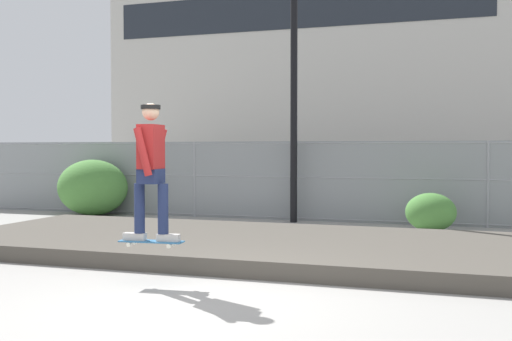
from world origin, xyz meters
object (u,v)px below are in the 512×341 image
object	(u,v)px
skater	(151,163)
shrub_center	(431,212)
street_lamp	(294,21)
skateboard	(151,242)
parked_car_near	(206,178)
shrub_left	(93,188)
parked_car_mid	(397,182)

from	to	relation	value
skater	shrub_center	xyz separation A→B (m)	(3.04, 6.18, -1.11)
street_lamp	shrub_center	distance (m)	5.19
skateboard	parked_car_near	size ratio (longest dim) A/B	0.18
street_lamp	skater	bearing A→B (deg)	-89.98
skater	street_lamp	distance (m)	7.47
shrub_left	skater	bearing A→B (deg)	-52.02
skateboard	street_lamp	size ratio (longest dim) A/B	0.11
street_lamp	parked_car_near	bearing A→B (deg)	140.16
parked_car_near	parked_car_mid	distance (m)	5.45
parked_car_mid	skateboard	bearing A→B (deg)	-102.55
skateboard	parked_car_mid	world-z (taller)	parked_car_mid
parked_car_mid	street_lamp	bearing A→B (deg)	-130.04
skater	parked_car_mid	world-z (taller)	skater
skateboard	shrub_left	distance (m)	8.41
shrub_center	street_lamp	bearing A→B (deg)	168.19
parked_car_mid	skater	bearing A→B (deg)	-102.55
street_lamp	parked_car_near	distance (m)	5.75
street_lamp	shrub_left	xyz separation A→B (m)	(-5.17, -0.19, -3.85)
shrub_center	skater	bearing A→B (deg)	-116.17
skateboard	parked_car_mid	bearing A→B (deg)	77.45
street_lamp	shrub_left	size ratio (longest dim) A/B	4.07
parked_car_mid	shrub_center	distance (m)	3.28
parked_car_mid	shrub_left	xyz separation A→B (m)	(-7.24, -2.65, -0.14)
parked_car_near	shrub_center	size ratio (longest dim) A/B	4.41
parked_car_near	shrub_center	world-z (taller)	parked_car_near
parked_car_mid	shrub_center	world-z (taller)	parked_car_mid
skateboard	street_lamp	distance (m)	7.91
street_lamp	parked_car_mid	world-z (taller)	street_lamp
skater	parked_car_mid	bearing A→B (deg)	77.45
skater	parked_car_mid	xyz separation A→B (m)	(2.07, 9.28, -0.66)
street_lamp	shrub_center	size ratio (longest dim) A/B	7.30
skateboard	parked_car_mid	size ratio (longest dim) A/B	0.18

